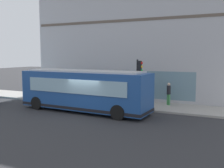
% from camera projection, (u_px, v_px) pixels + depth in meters
% --- Properties ---
extents(ground, '(120.00, 120.00, 0.00)m').
position_uv_depth(ground, '(88.00, 114.00, 18.28)').
color(ground, '#2D2D30').
extents(sidewalk_curb, '(3.54, 40.00, 0.15)m').
position_uv_depth(sidewalk_curb, '(114.00, 103.00, 22.21)').
color(sidewalk_curb, '#9E9991').
rests_on(sidewalk_curb, ground).
extents(building_corner, '(8.78, 18.61, 13.15)m').
position_uv_depth(building_corner, '(138.00, 32.00, 27.03)').
color(building_corner, '#A8A8AD').
rests_on(building_corner, ground).
extents(city_bus_nearside, '(3.09, 10.17, 3.07)m').
position_uv_depth(city_bus_nearside, '(84.00, 91.00, 19.12)').
color(city_bus_nearside, '#1E478C').
rests_on(city_bus_nearside, ground).
extents(traffic_light_near_corner, '(0.32, 0.49, 3.70)m').
position_uv_depth(traffic_light_near_corner, '(139.00, 74.00, 19.54)').
color(traffic_light_near_corner, black).
rests_on(traffic_light_near_corner, sidewalk_curb).
extents(fire_hydrant, '(0.35, 0.35, 0.74)m').
position_uv_depth(fire_hydrant, '(114.00, 99.00, 21.88)').
color(fire_hydrant, yellow).
rests_on(fire_hydrant, sidewalk_curb).
extents(pedestrian_near_hydrant, '(0.32, 0.32, 1.60)m').
position_uv_depth(pedestrian_near_hydrant, '(96.00, 89.00, 23.72)').
color(pedestrian_near_hydrant, '#3359A5').
rests_on(pedestrian_near_hydrant, sidewalk_curb).
extents(pedestrian_near_building_entrance, '(0.32, 0.32, 1.71)m').
position_uv_depth(pedestrian_near_building_entrance, '(61.00, 86.00, 25.65)').
color(pedestrian_near_building_entrance, silver).
rests_on(pedestrian_near_building_entrance, sidewalk_curb).
extents(pedestrian_by_light_pole, '(0.32, 0.32, 1.82)m').
position_uv_depth(pedestrian_by_light_pole, '(169.00, 92.00, 20.81)').
color(pedestrian_by_light_pole, '#3F8C4C').
rests_on(pedestrian_by_light_pole, sidewalk_curb).
extents(pedestrian_walking_along_curb, '(0.32, 0.32, 1.80)m').
position_uv_depth(pedestrian_walking_along_curb, '(32.00, 87.00, 24.71)').
color(pedestrian_walking_along_curb, black).
rests_on(pedestrian_walking_along_curb, sidewalk_curb).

